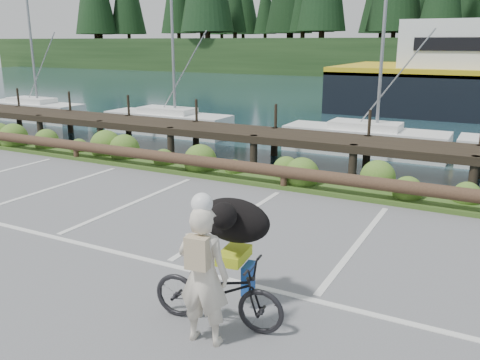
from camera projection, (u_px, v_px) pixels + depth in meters
name	position (u px, v px, depth m)	size (l,w,h in m)	color
ground	(179.00, 256.00, 8.76)	(72.00, 72.00, 0.00)	#5E5E61
vegetation_strip	(294.00, 181.00, 13.27)	(34.00, 1.60, 0.10)	#3D5B21
log_rail	(283.00, 189.00, 12.68)	(32.00, 0.30, 0.60)	#443021
bicycle	(218.00, 291.00, 6.53)	(0.62, 1.79, 0.94)	black
cyclist	(203.00, 275.00, 6.05)	(0.64, 0.42, 1.76)	beige
dog	(234.00, 220.00, 6.85)	(1.05, 0.51, 0.61)	black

